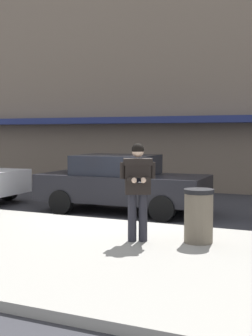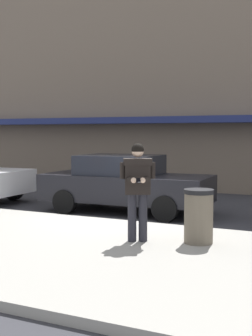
# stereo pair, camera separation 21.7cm
# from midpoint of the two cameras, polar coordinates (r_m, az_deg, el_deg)

# --- Properties ---
(ground_plane) EXTENTS (80.00, 80.00, 0.00)m
(ground_plane) POSITION_cam_midpoint_polar(r_m,az_deg,el_deg) (11.14, -0.74, -6.74)
(ground_plane) COLOR #333338
(sidewalk) EXTENTS (32.00, 5.30, 0.14)m
(sidewalk) POSITION_cam_midpoint_polar(r_m,az_deg,el_deg) (8.21, -3.50, -10.27)
(sidewalk) COLOR #99968E
(sidewalk) RESTS_ON ground
(curb_paint_line) EXTENTS (28.00, 0.12, 0.01)m
(curb_paint_line) POSITION_cam_midpoint_polar(r_m,az_deg,el_deg) (10.78, 4.17, -7.11)
(curb_paint_line) COLOR silver
(curb_paint_line) RESTS_ON ground
(storefront_facade) EXTENTS (28.00, 4.70, 10.35)m
(storefront_facade) POSITION_cam_midpoint_polar(r_m,az_deg,el_deg) (18.91, 14.08, 13.41)
(storefront_facade) COLOR #756656
(storefront_facade) RESTS_ON ground
(parked_sedan_mid) EXTENTS (4.57, 2.06, 1.54)m
(parked_sedan_mid) POSITION_cam_midpoint_polar(r_m,az_deg,el_deg) (12.54, 0.36, -1.84)
(parked_sedan_mid) COLOR black
(parked_sedan_mid) RESTS_ON ground
(man_texting_on_phone) EXTENTS (0.63, 0.65, 1.81)m
(man_texting_on_phone) POSITION_cam_midpoint_polar(r_m,az_deg,el_deg) (8.53, 2.15, -1.64)
(man_texting_on_phone) COLOR #23232B
(man_texting_on_phone) RESTS_ON sidewalk
(trash_bin) EXTENTS (0.55, 0.55, 0.98)m
(trash_bin) POSITION_cam_midpoint_polar(r_m,az_deg,el_deg) (8.61, 9.56, -5.79)
(trash_bin) COLOR #665B4C
(trash_bin) RESTS_ON sidewalk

